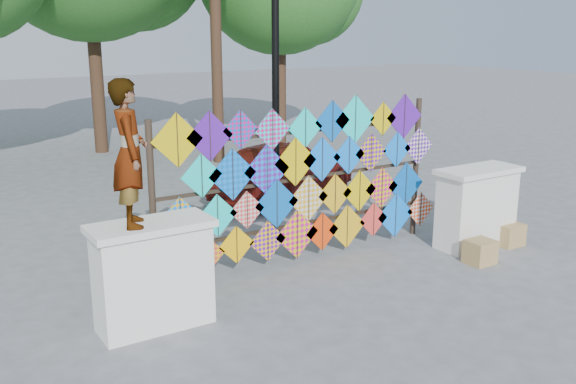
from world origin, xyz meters
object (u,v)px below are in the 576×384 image
Objects in this scene: kite_rack at (309,181)px; vendor_woman at (130,154)px; sedan at (283,168)px; lamppost at (276,74)px.

kite_rack is 3.25m from vendor_woman.
kite_rack is 3.03× the size of vendor_woman.
kite_rack is at bearing -56.96° from vendor_woman.
sedan is 3.26m from lamppost.
sedan is (4.62, 4.27, -1.48)m from vendor_woman.
vendor_woman is at bearing -162.84° from kite_rack.
vendor_woman reaches higher than sedan.
vendor_woman reaches higher than kite_rack.
lamppost reaches higher than sedan.
sedan is 0.80× the size of lamppost.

